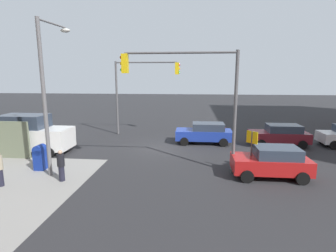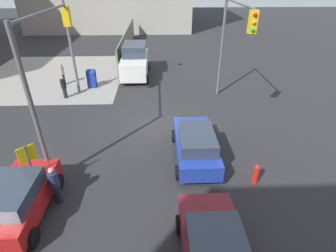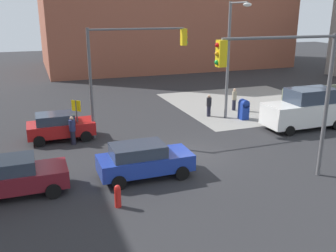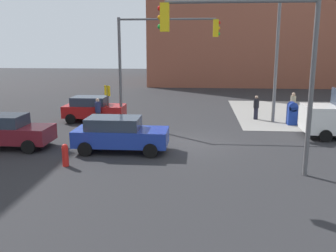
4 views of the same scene
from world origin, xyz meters
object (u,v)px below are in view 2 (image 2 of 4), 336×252
object	(u,v)px
traffic_signal_nw_corner	(48,57)
hatchback_blue	(195,144)
pedestrian_waiting	(62,74)
pedestrian_walking_north	(55,185)
fire_hydrant	(256,173)
traffic_signal_se_corner	(232,35)
van_white_delivery	(135,61)
street_lamp_corner	(73,26)
pedestrian_crossing	(64,87)
hatchback_red	(17,199)
mailbox_blue	(92,78)

from	to	relation	value
traffic_signal_nw_corner	hatchback_blue	xyz separation A→B (m)	(-1.13, -6.35, -3.83)
pedestrian_waiting	pedestrian_walking_north	xyz separation A→B (m)	(-12.60, -3.60, -0.03)
fire_hydrant	traffic_signal_se_corner	bearing A→B (deg)	-2.35
traffic_signal_nw_corner	van_white_delivery	distance (m)	11.79
street_lamp_corner	pedestrian_crossing	size ratio (longest dim) A/B	4.98
traffic_signal_se_corner	street_lamp_corner	bearing A→B (deg)	73.91
traffic_signal_nw_corner	traffic_signal_se_corner	xyz separation A→B (m)	(4.42, -9.00, -0.03)
street_lamp_corner	fire_hydrant	size ratio (longest dim) A/B	8.51
traffic_signal_se_corner	hatchback_blue	bearing A→B (deg)	154.46
street_lamp_corner	traffic_signal_nw_corner	bearing A→B (deg)	-172.71
fire_hydrant	hatchback_red	xyz separation A→B (m)	(-1.41, 9.13, 0.36)
fire_hydrant	pedestrian_waiting	world-z (taller)	pedestrian_waiting
street_lamp_corner	pedestrian_walking_north	xyz separation A→B (m)	(-10.97, -1.63, -3.83)
hatchback_red	pedestrian_walking_north	bearing A→B (deg)	-61.49
mailbox_blue	fire_hydrant	distance (m)	14.50
traffic_signal_nw_corner	pedestrian_crossing	bearing A→B (deg)	17.58
traffic_signal_se_corner	pedestrian_walking_north	world-z (taller)	traffic_signal_se_corner
fire_hydrant	pedestrian_crossing	size ratio (longest dim) A/B	0.59
street_lamp_corner	pedestrian_walking_north	distance (m)	11.73
pedestrian_waiting	traffic_signal_nw_corner	bearing A→B (deg)	9.27
pedestrian_waiting	pedestrian_walking_north	bearing A→B (deg)	7.20
street_lamp_corner	mailbox_blue	xyz separation A→B (m)	(1.03, -0.43, -3.94)
mailbox_blue	pedestrian_crossing	bearing A→B (deg)	143.13
traffic_signal_nw_corner	pedestrian_walking_north	distance (m)	5.34
pedestrian_walking_north	traffic_signal_nw_corner	bearing A→B (deg)	80.74
traffic_signal_se_corner	street_lamp_corner	xyz separation A→B (m)	(2.86, 9.93, 0.06)
traffic_signal_se_corner	hatchback_blue	world-z (taller)	traffic_signal_se_corner
hatchback_red	van_white_delivery	size ratio (longest dim) A/B	0.71
street_lamp_corner	pedestrian_waiting	xyz separation A→B (m)	(1.63, 1.97, -3.80)
van_white_delivery	pedestrian_crossing	distance (m)	6.63
van_white_delivery	pedestrian_crossing	xyz separation A→B (m)	(-4.65, 4.70, -0.45)
pedestrian_crossing	mailbox_blue	bearing A→B (deg)	23.66
hatchback_red	pedestrian_waiting	distance (m)	13.44
hatchback_red	van_white_delivery	world-z (taller)	van_white_delivery
traffic_signal_nw_corner	hatchback_blue	world-z (taller)	traffic_signal_nw_corner
mailbox_blue	van_white_delivery	world-z (taller)	van_white_delivery
mailbox_blue	pedestrian_waiting	xyz separation A→B (m)	(0.60, 2.40, 0.14)
traffic_signal_se_corner	fire_hydrant	size ratio (longest dim) A/B	6.91
hatchback_blue	van_white_delivery	distance (m)	12.64
hatchback_blue	pedestrian_waiting	xyz separation A→B (m)	(10.04, 9.25, 0.06)
street_lamp_corner	pedestrian_walking_north	size ratio (longest dim) A/B	4.77
mailbox_blue	pedestrian_waiting	world-z (taller)	pedestrian_waiting
hatchback_blue	pedestrian_waiting	distance (m)	13.65
mailbox_blue	traffic_signal_nw_corner	bearing A→B (deg)	-176.56
fire_hydrant	van_white_delivery	xyz separation A→B (m)	(13.85, 6.00, 0.79)
street_lamp_corner	mailbox_blue	world-z (taller)	street_lamp_corner
hatchback_blue	hatchback_red	world-z (taller)	same
hatchback_blue	van_white_delivery	world-z (taller)	van_white_delivery
traffic_signal_nw_corner	street_lamp_corner	world-z (taller)	street_lamp_corner
fire_hydrant	hatchback_blue	distance (m)	2.96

